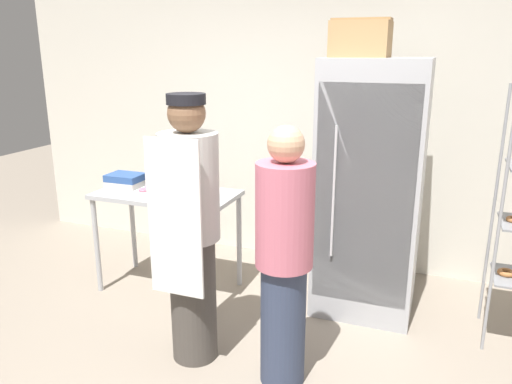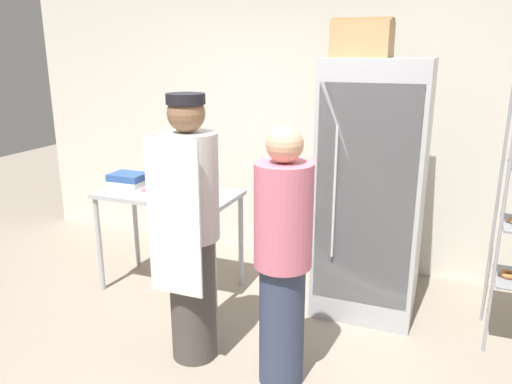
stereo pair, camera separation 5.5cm
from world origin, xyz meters
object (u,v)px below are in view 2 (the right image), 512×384
at_px(donut_box, 154,190).
at_px(person_baker, 190,228).
at_px(person_customer, 283,259).
at_px(refrigerator, 372,190).
at_px(blender_pitcher, 160,171).
at_px(binder_stack, 128,180).
at_px(cardboard_storage_box, 363,38).

xyz_separation_m(donut_box, person_baker, (0.72, -0.70, 0.01)).
bearing_deg(person_customer, refrigerator, 74.32).
distance_m(donut_box, blender_pitcher, 0.32).
bearing_deg(refrigerator, binder_stack, -172.32).
relative_size(refrigerator, person_baker, 1.11).
bearing_deg(person_customer, donut_box, 151.57).
bearing_deg(person_baker, binder_stack, 141.70).
relative_size(refrigerator, donut_box, 7.23).
height_order(blender_pitcher, cardboard_storage_box, cardboard_storage_box).
height_order(donut_box, binder_stack, donut_box).
bearing_deg(refrigerator, blender_pitcher, -175.47).
distance_m(refrigerator, binder_stack, 2.06).
distance_m(refrigerator, person_customer, 1.21).
xyz_separation_m(cardboard_storage_box, person_baker, (-0.82, -1.14, -1.17)).
bearing_deg(binder_stack, refrigerator, 7.68).
height_order(refrigerator, person_baker, refrigerator).
relative_size(donut_box, blender_pitcher, 0.94).
relative_size(blender_pitcher, cardboard_storage_box, 0.69).
xyz_separation_m(binder_stack, person_customer, (1.71, -0.88, -0.10)).
bearing_deg(blender_pitcher, refrigerator, 4.53).
height_order(donut_box, blender_pitcher, blender_pitcher).
distance_m(donut_box, binder_stack, 0.40).
bearing_deg(person_customer, cardboard_storage_box, 81.00).
bearing_deg(binder_stack, person_baker, -38.30).
height_order(blender_pitcher, person_customer, person_customer).
xyz_separation_m(person_baker, person_customer, (0.63, -0.03, -0.09)).
height_order(refrigerator, person_customer, refrigerator).
bearing_deg(donut_box, person_customer, -28.43).
height_order(refrigerator, cardboard_storage_box, cardboard_storage_box).
bearing_deg(blender_pitcher, binder_stack, -151.59).
relative_size(binder_stack, person_customer, 0.18).
bearing_deg(binder_stack, blender_pitcher, 28.41).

